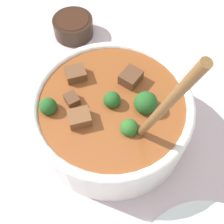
# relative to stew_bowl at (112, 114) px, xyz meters

# --- Properties ---
(ground_plane) EXTENTS (4.00, 4.00, 0.00)m
(ground_plane) POSITION_rel_stew_bowl_xyz_m (-0.00, -0.00, -0.06)
(ground_plane) COLOR silver
(stew_bowl) EXTENTS (0.28, 0.28, 0.31)m
(stew_bowl) POSITION_rel_stew_bowl_xyz_m (0.00, 0.00, 0.00)
(stew_bowl) COLOR white
(stew_bowl) RESTS_ON ground_plane
(condiment_bowl) EXTENTS (0.09, 0.09, 0.04)m
(condiment_bowl) POSITION_rel_stew_bowl_xyz_m (-0.22, -0.17, -0.03)
(condiment_bowl) COLOR black
(condiment_bowl) RESTS_ON ground_plane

